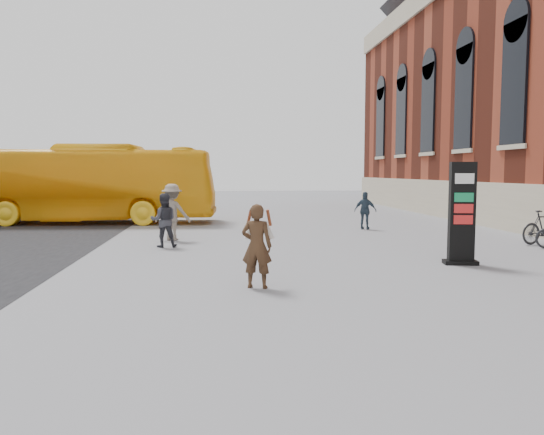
{
  "coord_description": "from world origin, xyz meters",
  "views": [
    {
      "loc": [
        -1.49,
        -10.81,
        2.25
      ],
      "look_at": [
        -0.33,
        0.25,
        1.28
      ],
      "focal_mm": 35.0,
      "sensor_mm": 36.0,
      "label": 1
    }
  ],
  "objects": [
    {
      "name": "bus",
      "position": [
        -7.64,
        12.91,
        1.69
      ],
      "size": [
        12.28,
        3.55,
        3.38
      ],
      "primitive_type": "imported",
      "rotation": [
        0.0,
        0.0,
        1.51
      ],
      "color": "yellow",
      "rests_on": "road"
    },
    {
      "name": "pedestrian_a",
      "position": [
        -3.05,
        5.07,
        0.8
      ],
      "size": [
        0.84,
        0.68,
        1.6
      ],
      "primitive_type": "imported",
      "rotation": [
        0.0,
        0.0,
        3.24
      ],
      "color": "#33343B",
      "rests_on": "ground"
    },
    {
      "name": "info_pylon",
      "position": [
        4.38,
        1.34,
        1.23
      ],
      "size": [
        0.85,
        0.53,
        2.47
      ],
      "rotation": [
        0.0,
        0.0,
        -0.17
      ],
      "color": "black",
      "rests_on": "ground"
    },
    {
      "name": "pedestrian_c",
      "position": [
        4.25,
        9.17,
        0.73
      ],
      "size": [
        0.92,
        0.7,
        1.46
      ],
      "primitive_type": "imported",
      "rotation": [
        0.0,
        0.0,
        2.68
      ],
      "color": "#314354",
      "rests_on": "ground"
    },
    {
      "name": "pedestrian_b",
      "position": [
        -2.93,
        6.62,
        0.92
      ],
      "size": [
        1.33,
        0.98,
        1.84
      ],
      "primitive_type": "imported",
      "rotation": [
        0.0,
        0.0,
        2.87
      ],
      "color": "gray",
      "rests_on": "ground"
    },
    {
      "name": "woman",
      "position": [
        -0.73,
        -0.74,
        0.84
      ],
      "size": [
        0.73,
        0.69,
        1.63
      ],
      "rotation": [
        0.0,
        0.0,
        2.86
      ],
      "color": "#432C1B",
      "rests_on": "ground"
    },
    {
      "name": "ground",
      "position": [
        0.0,
        0.0,
        0.0
      ],
      "size": [
        100.0,
        100.0,
        0.0
      ],
      "primitive_type": "plane",
      "color": "#9E9EA3"
    }
  ]
}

